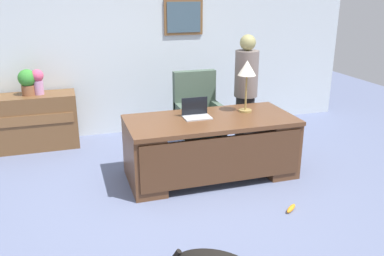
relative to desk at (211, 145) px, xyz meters
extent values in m
plane|color=slate|center=(-0.46, -0.59, -0.40)|extent=(12.00, 12.00, 0.00)
cube|color=silver|center=(-0.46, 2.01, 0.95)|extent=(7.00, 0.12, 2.70)
cube|color=brown|center=(0.23, 1.94, 1.36)|extent=(0.61, 0.03, 0.53)
cube|color=#3E5564|center=(0.23, 1.92, 1.36)|extent=(0.53, 0.01, 0.45)
cube|color=brown|center=(0.00, 0.03, 0.30)|extent=(1.99, 0.93, 0.05)
cube|color=brown|center=(-0.82, 0.03, -0.06)|extent=(0.36, 0.87, 0.68)
cube|color=brown|center=(0.82, 0.03, -0.06)|extent=(0.36, 0.87, 0.68)
cube|color=#4E2F1C|center=(0.00, -0.40, -0.03)|extent=(1.89, 0.04, 0.55)
cube|color=brown|center=(-2.16, 1.66, -0.01)|extent=(1.35, 0.48, 0.78)
cube|color=brown|center=(-2.16, 1.41, 0.08)|extent=(1.25, 0.02, 0.14)
cube|color=#475B4C|center=(0.12, 0.81, -0.03)|extent=(0.60, 0.58, 0.18)
cylinder|color=black|center=(0.12, 0.81, -0.26)|extent=(0.10, 0.10, 0.28)
cylinder|color=black|center=(0.12, 0.81, -0.38)|extent=(0.52, 0.52, 0.05)
cube|color=#475B4C|center=(0.12, 1.05, 0.38)|extent=(0.60, 0.12, 0.65)
cube|color=#475B4C|center=(-0.14, 0.81, 0.17)|extent=(0.08, 0.50, 0.22)
cube|color=#475B4C|center=(0.38, 0.81, 0.17)|extent=(0.08, 0.50, 0.22)
cylinder|color=#262323|center=(0.77, 0.74, -0.02)|extent=(0.26, 0.26, 0.77)
cylinder|color=slate|center=(0.77, 0.74, 0.68)|extent=(0.32, 0.32, 0.62)
sphere|color=#9B945C|center=(0.77, 0.74, 1.10)|extent=(0.21, 0.21, 0.21)
cube|color=#B2B5BA|center=(-0.15, 0.09, 0.34)|extent=(0.32, 0.22, 0.01)
cube|color=black|center=(-0.15, 0.19, 0.45)|extent=(0.32, 0.01, 0.21)
cylinder|color=#9E8447|center=(0.50, 0.17, 0.34)|extent=(0.16, 0.16, 0.02)
cylinder|color=#9E8447|center=(0.50, 0.17, 0.57)|extent=(0.02, 0.02, 0.43)
cone|color=silver|center=(0.50, 0.17, 0.88)|extent=(0.22, 0.22, 0.18)
cylinder|color=#C58AB9|center=(-1.96, 1.66, 0.47)|extent=(0.13, 0.13, 0.20)
sphere|color=#D44E73|center=(-1.96, 1.66, 0.64)|extent=(0.17, 0.17, 0.17)
cylinder|color=brown|center=(-2.10, 1.66, 0.45)|extent=(0.18, 0.18, 0.14)
sphere|color=#388C33|center=(-2.10, 1.66, 0.62)|extent=(0.24, 0.24, 0.24)
ellipsoid|color=orange|center=(0.51, -1.03, -0.38)|extent=(0.18, 0.16, 0.05)
camera|label=1|loc=(-1.60, -4.31, 1.79)|focal=38.46mm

